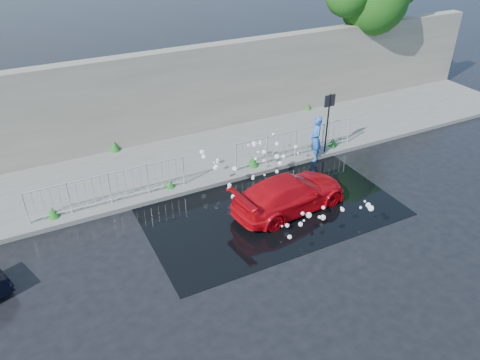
% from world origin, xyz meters
% --- Properties ---
extents(ground, '(90.00, 90.00, 0.00)m').
position_xyz_m(ground, '(0.00, 0.00, 0.00)').
color(ground, black).
rests_on(ground, ground).
extents(pavement, '(30.00, 4.00, 0.15)m').
position_xyz_m(pavement, '(0.00, 5.00, 0.07)').
color(pavement, '#5C5D58').
rests_on(pavement, ground).
extents(curb, '(30.00, 0.25, 0.16)m').
position_xyz_m(curb, '(0.00, 3.00, 0.08)').
color(curb, '#5C5D58').
rests_on(curb, ground).
extents(retaining_wall, '(30.00, 0.60, 3.50)m').
position_xyz_m(retaining_wall, '(0.00, 7.20, 1.90)').
color(retaining_wall, slate).
rests_on(retaining_wall, pavement).
extents(puddle, '(8.00, 5.00, 0.01)m').
position_xyz_m(puddle, '(0.50, 1.00, 0.01)').
color(puddle, black).
rests_on(puddle, ground).
extents(sign_post, '(0.45, 0.06, 2.50)m').
position_xyz_m(sign_post, '(4.20, 3.10, 1.72)').
color(sign_post, black).
rests_on(sign_post, ground).
extents(railing_left, '(5.05, 0.05, 1.10)m').
position_xyz_m(railing_left, '(-4.00, 3.35, 0.74)').
color(railing_left, silver).
rests_on(railing_left, pavement).
extents(railing_right, '(5.05, 0.05, 1.10)m').
position_xyz_m(railing_right, '(3.00, 3.35, 0.74)').
color(railing_right, silver).
rests_on(railing_right, pavement).
extents(weeds, '(12.17, 3.93, 0.39)m').
position_xyz_m(weeds, '(-0.35, 4.54, 0.32)').
color(weeds, '#154F1A').
rests_on(weeds, pavement).
extents(water_spray, '(3.70, 5.66, 1.01)m').
position_xyz_m(water_spray, '(0.97, 1.61, 0.77)').
color(water_spray, white).
rests_on(water_spray, ground).
extents(red_car, '(4.08, 2.04, 1.14)m').
position_xyz_m(red_car, '(1.05, 0.65, 0.57)').
color(red_car, '#BF0710').
rests_on(red_car, ground).
extents(person, '(0.61, 0.75, 1.77)m').
position_xyz_m(person, '(3.65, 3.00, 0.88)').
color(person, blue).
rests_on(person, ground).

